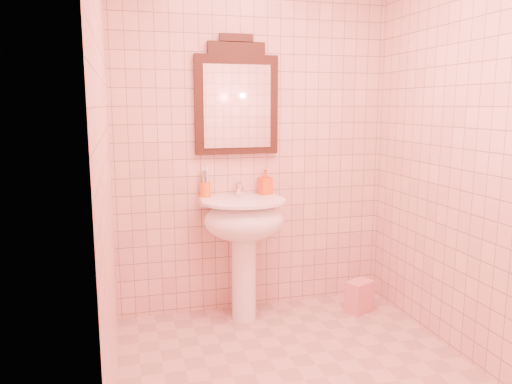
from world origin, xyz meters
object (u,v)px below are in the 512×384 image
object	(u,v)px
toothbrush_cup	(205,189)
soap_dispenser	(265,182)
pedestal_sink	(244,229)
towel	(359,297)
mirror	(237,100)

from	to	relation	value
toothbrush_cup	soap_dispenser	bearing A→B (deg)	-2.82
pedestal_sink	soap_dispenser	distance (m)	0.39
toothbrush_cup	towel	size ratio (longest dim) A/B	0.81
towel	pedestal_sink	bearing A→B (deg)	173.43
pedestal_sink	soap_dispenser	size ratio (longest dim) A/B	4.64
soap_dispenser	towel	bearing A→B (deg)	-38.48
toothbrush_cup	soap_dispenser	xyz separation A→B (m)	(0.43, -0.02, 0.04)
toothbrush_cup	towel	distance (m)	1.38
toothbrush_cup	pedestal_sink	bearing A→B (deg)	-37.74
mirror	soap_dispenser	bearing A→B (deg)	-11.21
pedestal_sink	mirror	size ratio (longest dim) A/B	1.05
pedestal_sink	toothbrush_cup	size ratio (longest dim) A/B	4.58
towel	toothbrush_cup	bearing A→B (deg)	165.47
mirror	soap_dispenser	world-z (taller)	mirror
mirror	soap_dispenser	size ratio (longest dim) A/B	4.42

